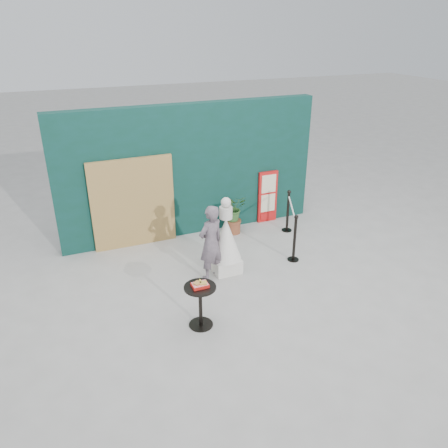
% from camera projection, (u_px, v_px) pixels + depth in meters
% --- Properties ---
extents(ground, '(60.00, 60.00, 0.00)m').
position_uv_depth(ground, '(250.00, 300.00, 7.87)').
color(ground, '#ADAAA5').
rests_on(ground, ground).
extents(back_wall, '(6.00, 0.30, 3.00)m').
position_uv_depth(back_wall, '(191.00, 171.00, 9.88)').
color(back_wall, '#0B3228').
rests_on(back_wall, ground).
extents(bamboo_fence, '(1.80, 0.08, 2.00)m').
position_uv_depth(bamboo_fence, '(133.00, 203.00, 9.42)').
color(bamboo_fence, tan).
rests_on(bamboo_fence, ground).
extents(woman, '(0.65, 0.53, 1.52)m').
position_uv_depth(woman, '(211.00, 243.00, 8.26)').
color(woman, slate).
rests_on(woman, ground).
extents(menu_board, '(0.50, 0.07, 1.30)m').
position_uv_depth(menu_board, '(268.00, 197.00, 10.74)').
color(menu_board, red).
rests_on(menu_board, ground).
extents(statue, '(0.62, 0.62, 1.58)m').
position_uv_depth(statue, '(226.00, 242.00, 8.54)').
color(statue, silver).
rests_on(statue, ground).
extents(cafe_table, '(0.52, 0.52, 0.75)m').
position_uv_depth(cafe_table, '(200.00, 300.00, 7.01)').
color(cafe_table, black).
rests_on(cafe_table, ground).
extents(food_basket, '(0.26, 0.19, 0.11)m').
position_uv_depth(food_basket, '(200.00, 284.00, 6.90)').
color(food_basket, red).
rests_on(food_basket, cafe_table).
extents(planter, '(0.56, 0.48, 0.94)m').
position_uv_depth(planter, '(233.00, 211.00, 10.17)').
color(planter, brown).
rests_on(planter, ground).
extents(stanchion_barrier, '(0.84, 1.54, 1.03)m').
position_uv_depth(stanchion_barrier, '(291.00, 224.00, 9.64)').
color(stanchion_barrier, black).
rests_on(stanchion_barrier, ground).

